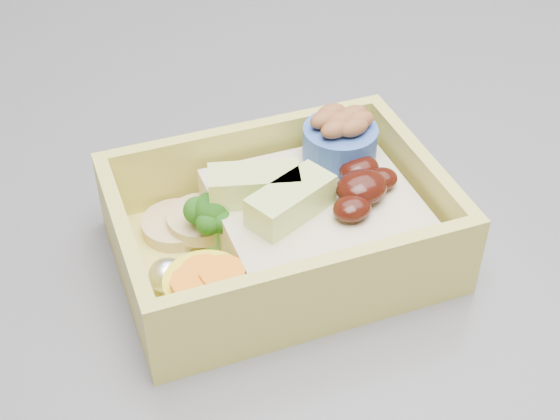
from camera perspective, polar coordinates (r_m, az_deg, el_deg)
bento_box at (r=0.44m, az=0.64°, el=-0.83°), size 0.20×0.16×0.07m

